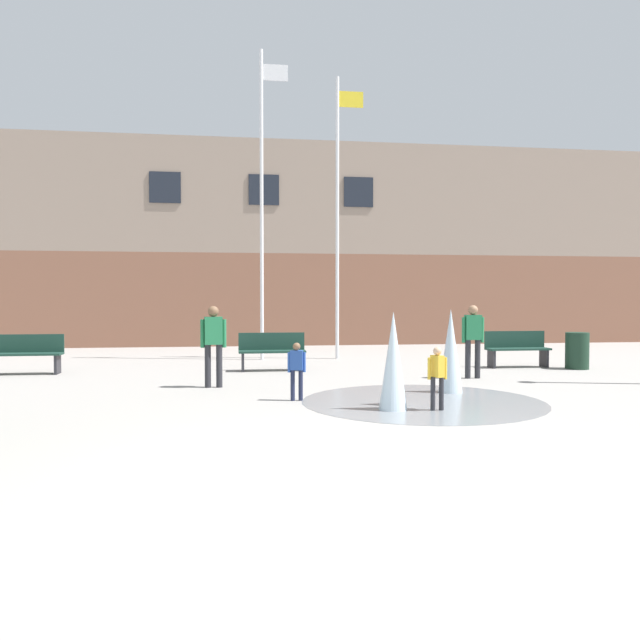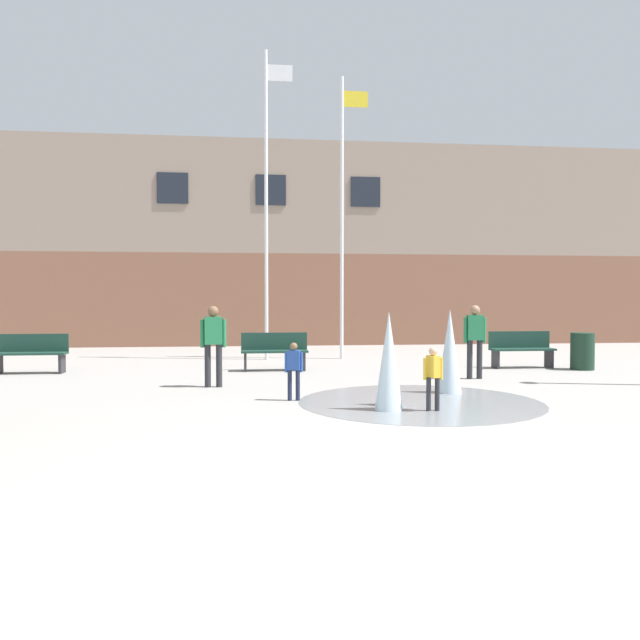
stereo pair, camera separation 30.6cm
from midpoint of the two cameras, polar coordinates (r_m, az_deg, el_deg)
name	(u,v)px [view 2 (the right image)]	position (r m, az deg, el deg)	size (l,w,h in m)	color
ground_plane	(339,482)	(6.08, 3.24, -14.57)	(100.00, 100.00, 0.00)	gray
library_building	(268,249)	(25.94, -4.42, 6.47)	(36.00, 6.05, 7.56)	brown
splash_fountain	(418,365)	(10.66, 9.78, -4.11)	(4.08, 4.08, 1.55)	gray
park_bench_center	(31,353)	(15.88, -24.39, -2.74)	(1.60, 0.44, 0.91)	#28282D
park_bench_under_right_flagpole	(274,351)	(15.06, -3.60, -2.81)	(1.60, 0.44, 0.91)	#28282D
park_bench_near_trashcan	(521,349)	(16.48, 18.44, -2.50)	(1.60, 0.44, 0.91)	#28282D
adult_watching	(213,339)	(12.32, -9.03, -1.77)	(0.50, 0.24, 1.59)	#28282D
child_in_fountain	(294,367)	(10.60, -1.59, -4.28)	(0.31, 0.17, 0.99)	#1E233D
teen_by_trashcan	(475,336)	(13.88, 14.58, -1.40)	(0.50, 0.23, 1.59)	#28282D
child_running	(433,374)	(9.79, 11.18, -4.83)	(0.31, 0.24, 0.99)	#28282D
flagpole_left	(267,197)	(17.98, -4.37, 11.15)	(0.80, 0.10, 8.71)	silver
flagpole_right	(343,210)	(18.15, 2.59, 10.02)	(0.80, 0.10, 8.06)	silver
trash_can	(582,351)	(16.57, 23.35, -2.64)	(0.56, 0.56, 0.90)	#193323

